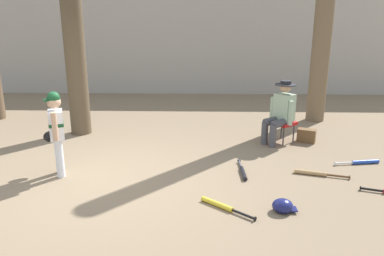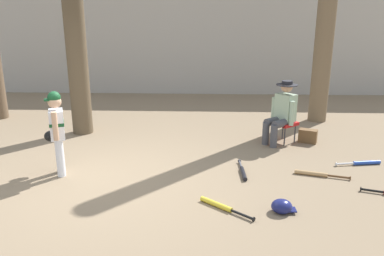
% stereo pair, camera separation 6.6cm
% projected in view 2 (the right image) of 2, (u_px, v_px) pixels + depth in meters
% --- Properties ---
extents(ground_plane, '(60.00, 60.00, 0.00)m').
position_uv_depth(ground_plane, '(104.00, 183.00, 5.56)').
color(ground_plane, '#7F6B51').
extents(concrete_back_wall, '(18.00, 0.36, 3.07)m').
position_uv_depth(concrete_back_wall, '(159.00, 44.00, 11.79)').
color(concrete_back_wall, '#ADA89E').
rests_on(concrete_back_wall, ground).
extents(young_ballplayer, '(0.45, 0.56, 1.31)m').
position_uv_depth(young_ballplayer, '(57.00, 128.00, 5.70)').
color(young_ballplayer, white).
rests_on(young_ballplayer, ground).
extents(folding_stool, '(0.56, 0.56, 0.41)m').
position_uv_depth(folding_stool, '(284.00, 124.00, 7.31)').
color(folding_stool, red).
rests_on(folding_stool, ground).
extents(seated_spectator, '(0.65, 0.61, 1.20)m').
position_uv_depth(seated_spectator, '(282.00, 111.00, 7.18)').
color(seated_spectator, '#47474C').
rests_on(seated_spectator, ground).
extents(handbag_beside_stool, '(0.38, 0.30, 0.26)m').
position_uv_depth(handbag_beside_stool, '(308.00, 136.00, 7.34)').
color(handbag_beside_stool, brown).
rests_on(handbag_beside_stool, ground).
extents(bat_black_composite, '(0.09, 0.76, 0.07)m').
position_uv_depth(bat_black_composite, '(243.00, 172.00, 5.89)').
color(bat_black_composite, black).
rests_on(bat_black_composite, ground).
extents(bat_blue_youth, '(0.77, 0.19, 0.07)m').
position_uv_depth(bat_blue_youth, '(363.00, 163.00, 6.26)').
color(bat_blue_youth, '#2347AD').
rests_on(bat_blue_youth, ground).
extents(bat_yellow_trainer, '(0.67, 0.57, 0.07)m').
position_uv_depth(bat_yellow_trainer, '(220.00, 206.00, 4.84)').
color(bat_yellow_trainer, yellow).
rests_on(bat_yellow_trainer, ground).
extents(bat_wood_tan, '(0.80, 0.28, 0.07)m').
position_uv_depth(bat_wood_tan, '(315.00, 174.00, 5.82)').
color(bat_wood_tan, tan).
rests_on(bat_wood_tan, ground).
extents(batting_helmet_navy, '(0.31, 0.24, 0.18)m').
position_uv_depth(batting_helmet_navy, '(282.00, 206.00, 4.73)').
color(batting_helmet_navy, navy).
rests_on(batting_helmet_navy, ground).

